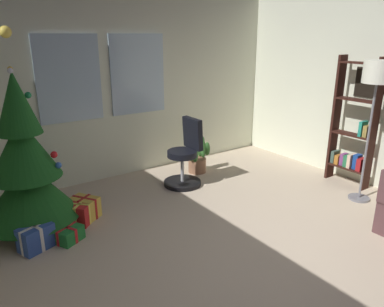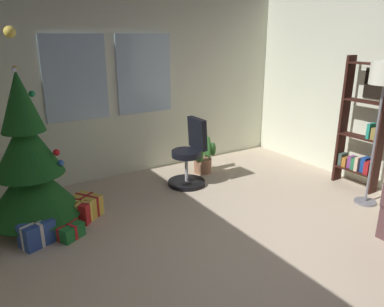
% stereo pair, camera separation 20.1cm
% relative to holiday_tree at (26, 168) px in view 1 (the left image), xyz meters
% --- Properties ---
extents(ground_plane, '(5.30, 6.35, 0.10)m').
position_rel_holiday_tree_xyz_m(ground_plane, '(1.81, -2.15, -0.81)').
color(ground_plane, '#C6B196').
extents(wall_back_with_windows, '(5.30, 0.12, 2.87)m').
position_rel_holiday_tree_xyz_m(wall_back_with_windows, '(1.79, 1.08, 0.68)').
color(wall_back_with_windows, silver).
rests_on(wall_back_with_windows, ground_plane).
extents(holiday_tree, '(1.06, 1.06, 2.25)m').
position_rel_holiday_tree_xyz_m(holiday_tree, '(0.00, 0.00, 0.00)').
color(holiday_tree, '#4C331E').
rests_on(holiday_tree, ground_plane).
extents(gift_box_red, '(0.35, 0.35, 0.26)m').
position_rel_holiday_tree_xyz_m(gift_box_red, '(0.49, -0.17, -0.63)').
color(gift_box_red, red).
rests_on(gift_box_red, ground_plane).
extents(gift_box_green, '(0.37, 0.37, 0.17)m').
position_rel_holiday_tree_xyz_m(gift_box_green, '(0.24, -0.47, -0.68)').
color(gift_box_green, '#1E722D').
rests_on(gift_box_green, ground_plane).
extents(gift_box_gold, '(0.37, 0.40, 0.26)m').
position_rel_holiday_tree_xyz_m(gift_box_gold, '(0.59, -0.05, -0.63)').
color(gift_box_gold, gold).
rests_on(gift_box_gold, ground_plane).
extents(gift_box_blue, '(0.39, 0.32, 0.27)m').
position_rel_holiday_tree_xyz_m(gift_box_blue, '(-0.07, -0.45, -0.63)').
color(gift_box_blue, '#2D4C99').
rests_on(gift_box_blue, ground_plane).
extents(office_chair, '(0.56, 0.56, 1.01)m').
position_rel_holiday_tree_xyz_m(office_chair, '(2.20, 0.11, -0.36)').
color(office_chair, black).
rests_on(office_chair, ground_plane).
extents(bookshelf, '(0.18, 0.64, 1.89)m').
position_rel_holiday_tree_xyz_m(bookshelf, '(4.24, -1.27, 0.05)').
color(bookshelf, black).
rests_on(bookshelf, ground_plane).
extents(floor_lamp, '(0.36, 0.36, 1.87)m').
position_rel_holiday_tree_xyz_m(floor_lamp, '(3.86, -1.71, 0.84)').
color(floor_lamp, slate).
rests_on(floor_lamp, ground_plane).
extents(potted_plant, '(0.52, 0.36, 0.61)m').
position_rel_holiday_tree_xyz_m(potted_plant, '(2.66, 0.41, -0.52)').
color(potted_plant, '#8F6145').
rests_on(potted_plant, ground_plane).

